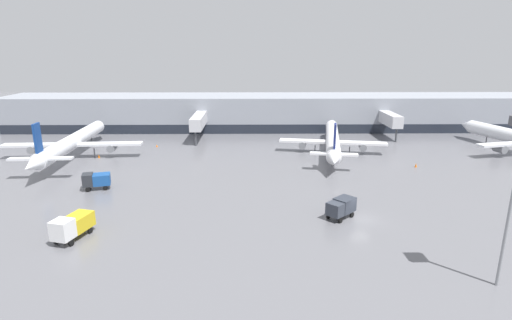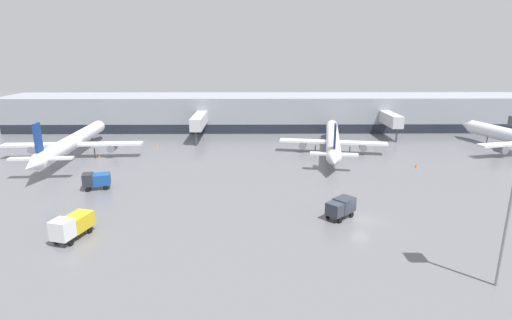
{
  "view_description": "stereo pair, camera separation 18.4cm",
  "coord_description": "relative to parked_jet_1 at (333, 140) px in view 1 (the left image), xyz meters",
  "views": [
    {
      "loc": [
        -13.97,
        -47.18,
        20.94
      ],
      "look_at": [
        -13.17,
        17.66,
        3.0
      ],
      "focal_mm": 28.0,
      "sensor_mm": 36.0,
      "label": 1
    },
    {
      "loc": [
        -13.78,
        -47.19,
        20.94
      ],
      "look_at": [
        -13.17,
        17.66,
        3.0
      ],
      "focal_mm": 28.0,
      "sensor_mm": 36.0,
      "label": 2
    }
  ],
  "objects": [
    {
      "name": "ground_plane",
      "position": [
        -3.06,
        -34.12,
        -2.81
      ],
      "size": [
        320.0,
        320.0,
        0.0
      ],
      "primitive_type": "plane",
      "color": "slate"
    },
    {
      "name": "terminal_building",
      "position": [
        -3.11,
        27.76,
        1.68
      ],
      "size": [
        160.0,
        29.81,
        9.0
      ],
      "color": "gray",
      "rests_on": "ground_plane"
    },
    {
      "name": "parked_jet_1",
      "position": [
        0.0,
        0.0,
        0.0
      ],
      "size": [
        22.21,
        37.49,
        8.57
      ],
      "rotation": [
        0.0,
        0.0,
        1.39
      ],
      "color": "white",
      "rests_on": "ground_plane"
    },
    {
      "name": "parked_jet_2",
      "position": [
        -52.69,
        -3.42,
        0.43
      ],
      "size": [
        27.35,
        38.95,
        9.49
      ],
      "rotation": [
        0.0,
        0.0,
        1.63
      ],
      "color": "silver",
      "rests_on": "ground_plane"
    },
    {
      "name": "service_truck_0",
      "position": [
        -37.5,
        -39.24,
        -1.16
      ],
      "size": [
        3.43,
        5.62,
        2.91
      ],
      "rotation": [
        0.0,
        0.0,
        4.45
      ],
      "color": "gold",
      "rests_on": "ground_plane"
    },
    {
      "name": "service_truck_1",
      "position": [
        -5.49,
        -33.73,
        -1.27
      ],
      "size": [
        4.34,
        4.24,
        2.53
      ],
      "rotation": [
        0.0,
        0.0,
        3.89
      ],
      "color": "#2D333D",
      "rests_on": "ground_plane"
    },
    {
      "name": "service_truck_2",
      "position": [
        -41.08,
        -22.27,
        -1.28
      ],
      "size": [
        4.46,
        3.18,
        2.57
      ],
      "rotation": [
        0.0,
        0.0,
        3.42
      ],
      "color": "#19478C",
      "rests_on": "ground_plane"
    },
    {
      "name": "traffic_cone_0",
      "position": [
        -47.65,
        -3.58,
        -2.42
      ],
      "size": [
        0.39,
        0.39,
        0.79
      ],
      "color": "orange",
      "rests_on": "ground_plane"
    },
    {
      "name": "traffic_cone_1",
      "position": [
        -38.18,
        5.81,
        -2.53
      ],
      "size": [
        0.41,
        0.41,
        0.56
      ],
      "color": "orange",
      "rests_on": "ground_plane"
    },
    {
      "name": "traffic_cone_3",
      "position": [
        13.41,
        -10.96,
        -2.42
      ],
      "size": [
        0.41,
        0.41,
        0.79
      ],
      "color": "orange",
      "rests_on": "ground_plane"
    }
  ]
}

